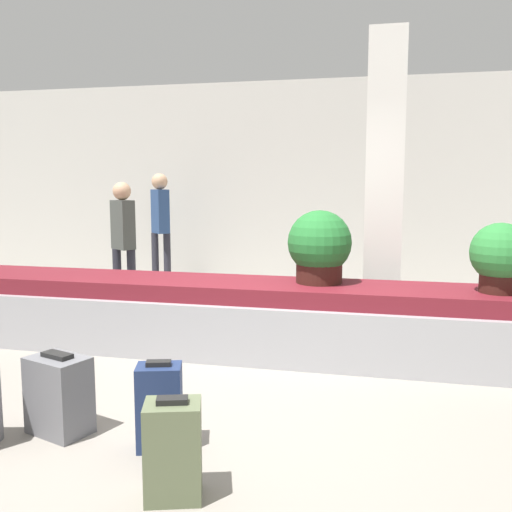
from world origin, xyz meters
The scene contains 11 objects.
ground_plane centered at (0.00, 0.00, 0.00)m, with size 18.00×18.00×0.00m, color gray.
back_wall centered at (0.00, 5.02, 1.60)m, with size 18.00×0.06×3.20m.
carousel centered at (0.00, 1.24, 0.33)m, with size 6.48×0.96×0.69m.
pillar centered at (1.16, 2.28, 1.60)m, with size 0.39×0.39×3.20m.
suitcase_1 centered at (0.17, -1.35, 0.26)m, with size 0.35×0.31×0.55m.
suitcase_2 centered at (-0.12, -0.84, 0.27)m, with size 0.32×0.27×0.56m.
suitcase_4 centered at (-0.85, -0.79, 0.26)m, with size 0.46×0.38×0.54m.
potted_plant_0 centered at (2.16, 1.22, 1.01)m, with size 0.51×0.51×0.61m.
potted_plant_1 centered at (0.59, 1.35, 1.03)m, with size 0.60×0.60×0.69m.
traveler_0 centered at (-2.07, 2.66, 0.97)m, with size 0.37×0.33×1.63m.
traveler_1 centered at (-2.23, 4.25, 1.06)m, with size 0.35×0.35×1.76m.
Camera 1 is at (1.23, -3.97, 1.65)m, focal length 40.00 mm.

